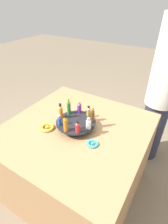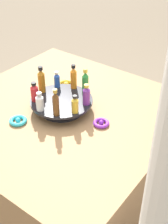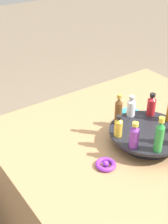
{
  "view_description": "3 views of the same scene",
  "coord_description": "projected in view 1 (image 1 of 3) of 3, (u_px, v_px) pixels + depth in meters",
  "views": [
    {
      "loc": [
        -0.61,
        0.88,
        1.65
      ],
      "look_at": [
        -0.04,
        -0.06,
        0.9
      ],
      "focal_mm": 28.0,
      "sensor_mm": 36.0,
      "label": 1
    },
    {
      "loc": [
        -0.95,
        -0.85,
        1.66
      ],
      "look_at": [
        -0.14,
        -0.24,
        0.94
      ],
      "focal_mm": 50.0,
      "sensor_mm": 36.0,
      "label": 2
    },
    {
      "loc": [
        0.68,
        -0.79,
        1.54
      ],
      "look_at": [
        -0.13,
        -0.22,
        0.93
      ],
      "focal_mm": 50.0,
      "sensor_mm": 36.0,
      "label": 3
    }
  ],
  "objects": [
    {
      "name": "ground_plane",
      "position": [
        78.0,
        185.0,
        1.81
      ],
      "size": [
        12.0,
        12.0,
        0.0
      ],
      "primitive_type": "plane",
      "color": "#756651"
    },
    {
      "name": "party_table",
      "position": [
        77.0,
        160.0,
        1.59
      ],
      "size": [
        1.08,
        1.08,
        0.77
      ],
      "color": "#9E754C",
      "rests_on": "ground_plane"
    },
    {
      "name": "display_stand",
      "position": [
        76.0,
        124.0,
        1.36
      ],
      "size": [
        0.31,
        0.31,
        0.06
      ],
      "color": "black",
      "rests_on": "party_table"
    },
    {
      "name": "bottle_clear",
      "position": [
        88.0,
        124.0,
        1.25
      ],
      "size": [
        0.04,
        0.04,
        0.09
      ],
      "color": "silver",
      "rests_on": "display_stand"
    },
    {
      "name": "bottle_brown",
      "position": [
        92.0,
        115.0,
        1.31
      ],
      "size": [
        0.03,
        0.03,
        0.13
      ],
      "color": "brown",
      "rests_on": "display_stand"
    },
    {
      "name": "bottle_gold",
      "position": [
        89.0,
        111.0,
        1.39
      ],
      "size": [
        0.03,
        0.03,
        0.09
      ],
      "color": "gold",
      "rests_on": "display_stand"
    },
    {
      "name": "bottle_purple",
      "position": [
        79.0,
        107.0,
        1.42
      ],
      "size": [
        0.04,
        0.04,
        0.11
      ],
      "color": "#702D93",
      "rests_on": "display_stand"
    },
    {
      "name": "bottle_green",
      "position": [
        69.0,
        107.0,
        1.4
      ],
      "size": [
        0.03,
        0.03,
        0.14
      ],
      "color": "#288438",
      "rests_on": "display_stand"
    },
    {
      "name": "bottle_orange",
      "position": [
        61.0,
        112.0,
        1.35
      ],
      "size": [
        0.03,
        0.03,
        0.13
      ],
      "color": "orange",
      "rests_on": "display_stand"
    },
    {
      "name": "bottle_blue",
      "position": [
        59.0,
        120.0,
        1.29
      ],
      "size": [
        0.03,
        0.03,
        0.09
      ],
      "color": "#234CAD",
      "rests_on": "display_stand"
    },
    {
      "name": "bottle_amber",
      "position": [
        66.0,
        123.0,
        1.22
      ],
      "size": [
        0.03,
        0.03,
        0.14
      ],
      "color": "#AD6B19",
      "rests_on": "display_stand"
    },
    {
      "name": "bottle_red",
      "position": [
        78.0,
        127.0,
        1.21
      ],
      "size": [
        0.04,
        0.04,
        0.1
      ],
      "color": "#B21E23",
      "rests_on": "display_stand"
    },
    {
      "name": "ribbon_bow_teal",
      "position": [
        93.0,
        144.0,
        1.22
      ],
      "size": [
        0.08,
        0.08,
        0.03
      ],
      "color": "#2DB7CC",
      "rests_on": "party_table"
    },
    {
      "name": "ribbon_bow_purple",
      "position": [
        89.0,
        112.0,
        1.54
      ],
      "size": [
        0.08,
        0.08,
        0.02
      ],
      "color": "purple",
      "rests_on": "party_table"
    },
    {
      "name": "ribbon_bow_gold",
      "position": [
        47.0,
        127.0,
        1.36
      ],
      "size": [
        0.11,
        0.11,
        0.03
      ],
      "color": "gold",
      "rests_on": "party_table"
    },
    {
      "name": "person_figure",
      "position": [
        163.0,
        90.0,
        1.7
      ],
      "size": [
        0.29,
        0.29,
        1.71
      ],
      "rotation": [
        0.0,
        0.0,
        1.05
      ],
      "color": "#282D42",
      "rests_on": "ground_plane"
    }
  ]
}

